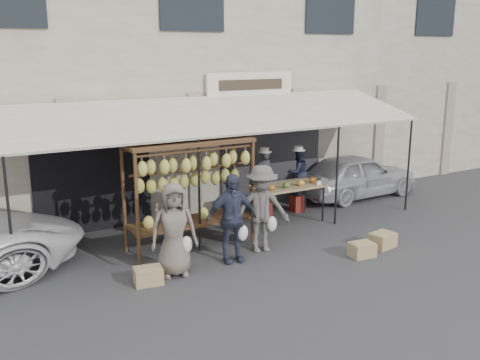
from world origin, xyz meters
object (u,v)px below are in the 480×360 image
object	(u,v)px
crate_near_b	(382,240)
crate_far	(148,276)
produce_table	(289,187)
crate_near_a	(362,250)
customer_mid	(231,218)
vendor_left	(264,175)
customer_right	(262,209)
banana_rack	(191,174)
customer_left	(174,230)
vendor_right	(298,172)
sedan	(357,175)

from	to	relation	value
crate_near_b	crate_far	bearing A→B (deg)	171.83
produce_table	crate_near_b	world-z (taller)	produce_table
produce_table	crate_near_b	bearing A→B (deg)	-72.45
crate_near_a	customer_mid	bearing A→B (deg)	155.38
vendor_left	crate_far	size ratio (longest dim) A/B	2.49
vendor_left	customer_right	world-z (taller)	customer_right
banana_rack	crate_far	bearing A→B (deg)	-138.81
produce_table	crate_near_a	size ratio (longest dim) A/B	3.62
vendor_left	crate_near_b	distance (m)	3.30
crate_near_a	crate_far	size ratio (longest dim) A/B	0.97
produce_table	customer_right	distance (m)	2.01
customer_mid	customer_right	distance (m)	0.80
produce_table	crate_far	bearing A→B (deg)	-157.95
customer_left	customer_right	distance (m)	2.00
vendor_right	customer_mid	distance (m)	3.68
customer_right	crate_near_b	world-z (taller)	customer_right
customer_left	crate_far	world-z (taller)	customer_left
customer_mid	customer_right	world-z (taller)	customer_right
customer_left	sedan	bearing A→B (deg)	33.38
banana_rack	vendor_left	size ratio (longest dim) A/B	2.16
banana_rack	customer_right	distance (m)	1.59
vendor_right	vendor_left	bearing A→B (deg)	-2.41
customer_left	customer_right	bearing A→B (deg)	19.12
vendor_left	customer_left	xyz separation A→B (m)	(-3.27, -2.18, -0.19)
customer_left	customer_right	size ratio (longest dim) A/B	0.96
crate_near_b	crate_near_a	bearing A→B (deg)	-165.62
customer_right	crate_near_b	bearing A→B (deg)	-10.04
customer_mid	crate_near_b	size ratio (longest dim) A/B	3.43
crate_far	customer_mid	bearing A→B (deg)	6.33
crate_far	crate_near_a	bearing A→B (deg)	-12.10
produce_table	vendor_left	world-z (taller)	vendor_left
produce_table	customer_mid	xyz separation A→B (m)	(-2.33, -1.46, 0.00)
customer_right	customer_mid	bearing A→B (deg)	-152.56
banana_rack	customer_mid	distance (m)	1.30
crate_near_a	customer_left	bearing A→B (deg)	163.94
banana_rack	vendor_left	bearing A→B (deg)	24.23
customer_left	crate_near_b	distance (m)	4.42
banana_rack	customer_left	bearing A→B (deg)	-127.74
produce_table	vendor_right	bearing A→B (deg)	41.18
crate_far	sedan	distance (m)	7.53
crate_near_a	sedan	xyz separation A→B (m)	(2.93, 3.49, 0.47)
customer_left	customer_mid	world-z (taller)	customer_mid
customer_right	customer_left	bearing A→B (deg)	-158.54
crate_near_b	sedan	distance (m)	4.00
banana_rack	crate_near_a	size ratio (longest dim) A/B	5.54
vendor_left	sedan	distance (m)	3.26
vendor_right	crate_far	xyz separation A→B (m)	(-4.80, -2.27, -0.87)
crate_near_a	crate_near_b	xyz separation A→B (m)	(0.73, 0.19, 0.01)
customer_left	customer_mid	size ratio (longest dim) A/B	0.99
vendor_right	crate_far	distance (m)	5.38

